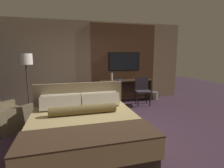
# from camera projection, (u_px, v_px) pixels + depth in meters

# --- Properties ---
(ground_plane) EXTENTS (16.00, 16.00, 0.00)m
(ground_plane) POSITION_uv_depth(u_px,v_px,m) (102.00, 131.00, 3.85)
(ground_plane) COLOR #3D2838
(wall_back_tv_panel) EXTENTS (7.20, 0.09, 2.80)m
(wall_back_tv_panel) POSITION_uv_depth(u_px,v_px,m) (92.00, 62.00, 6.13)
(wall_back_tv_panel) COLOR tan
(wall_back_tv_panel) RESTS_ON ground_plane
(bed) EXTENTS (2.01, 2.09, 1.03)m
(bed) POSITION_uv_depth(u_px,v_px,m) (85.00, 128.00, 3.25)
(bed) COLOR #33281E
(bed) RESTS_ON ground_plane
(desk) EXTENTS (1.89, 0.46, 0.77)m
(desk) POSITION_uv_depth(u_px,v_px,m) (126.00, 87.00, 6.35)
(desk) COLOR #422D1E
(desk) RESTS_ON ground_plane
(tv) EXTENTS (1.18, 0.04, 0.66)m
(tv) POSITION_uv_depth(u_px,v_px,m) (124.00, 62.00, 6.37)
(tv) COLOR black
(desk_chair) EXTENTS (0.57, 0.57, 0.91)m
(desk_chair) POSITION_uv_depth(u_px,v_px,m) (142.00, 88.00, 5.89)
(desk_chair) COLOR #38333D
(desk_chair) RESTS_ON ground_plane
(armchair_by_window) EXTENTS (1.15, 1.15, 0.77)m
(armchair_by_window) POSITION_uv_depth(u_px,v_px,m) (6.00, 117.00, 3.99)
(armchair_by_window) COLOR brown
(armchair_by_window) RESTS_ON ground_plane
(floor_lamp) EXTENTS (0.34, 0.34, 1.70)m
(floor_lamp) POSITION_uv_depth(u_px,v_px,m) (26.00, 64.00, 4.47)
(floor_lamp) COLOR #282623
(floor_lamp) RESTS_ON ground_plane
(vase_tall) EXTENTS (0.07, 0.07, 0.26)m
(vase_tall) POSITION_uv_depth(u_px,v_px,m) (112.00, 77.00, 6.17)
(vase_tall) COLOR silver
(vase_tall) RESTS_ON desk
(book) EXTENTS (0.25, 0.20, 0.03)m
(book) POSITION_uv_depth(u_px,v_px,m) (120.00, 80.00, 6.17)
(book) COLOR navy
(book) RESTS_ON desk
(waste_bin) EXTENTS (0.22, 0.22, 0.28)m
(waste_bin) POSITION_uv_depth(u_px,v_px,m) (155.00, 96.00, 6.61)
(waste_bin) COLOR gray
(waste_bin) RESTS_ON ground_plane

